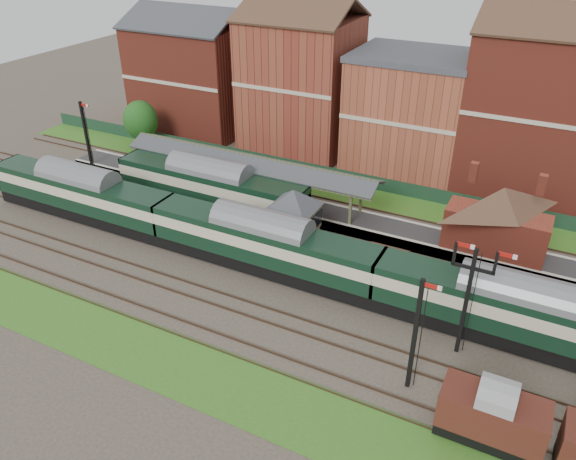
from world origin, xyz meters
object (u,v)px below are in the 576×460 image
at_px(platform_railcar, 211,187).
at_px(semaphore_bracket, 468,295).
at_px(goods_van_a, 492,416).
at_px(signal_box, 293,221).
at_px(dmu_train, 262,242).

bearing_deg(platform_railcar, semaphore_bracket, -19.56).
height_order(semaphore_bracket, goods_van_a, semaphore_bracket).
height_order(semaphore_bracket, platform_railcar, semaphore_bracket).
distance_m(signal_box, semaphore_bracket, 16.16).
bearing_deg(goods_van_a, semaphore_bracket, 114.91).
relative_size(dmu_train, platform_railcar, 2.96).
bearing_deg(goods_van_a, dmu_train, 154.83).
bearing_deg(goods_van_a, signal_box, 145.85).
height_order(signal_box, dmu_train, signal_box).
distance_m(semaphore_bracket, platform_railcar, 26.97).
relative_size(signal_box, goods_van_a, 1.08).
distance_m(dmu_train, goods_van_a, 21.17).
bearing_deg(dmu_train, goods_van_a, -25.17).
distance_m(signal_box, dmu_train, 3.48).
xyz_separation_m(signal_box, dmu_train, (-1.09, -3.25, -0.62)).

